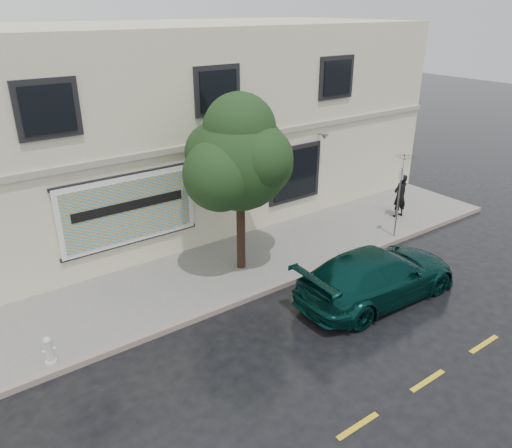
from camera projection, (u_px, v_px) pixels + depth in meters
ground at (320, 309)px, 13.58m from camera, size 90.00×90.00×0.00m
sidewalk at (251, 261)px, 15.96m from camera, size 20.00×3.50×0.15m
curb at (285, 284)px, 14.66m from camera, size 20.00×0.18×0.16m
road_marking at (428, 381)px, 10.98m from camera, size 19.00×0.12×0.01m
building at (162, 123)px, 18.83m from camera, size 20.00×8.12×7.00m
billboard at (129, 210)px, 14.68m from camera, size 4.30×0.16×2.20m
car at (378, 275)px, 13.81m from camera, size 5.08×2.39×1.46m
pedestrian at (400, 196)px, 18.80m from camera, size 0.64×0.44×1.68m
umbrella at (404, 164)px, 18.30m from camera, size 1.14×1.14×0.77m
street_tree at (240, 161)px, 14.10m from camera, size 2.85×2.85×4.82m
fire_hydrant at (49, 350)px, 11.19m from camera, size 0.28×0.27×0.69m
sign_pole at (399, 196)px, 16.89m from camera, size 0.30×0.10×2.49m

